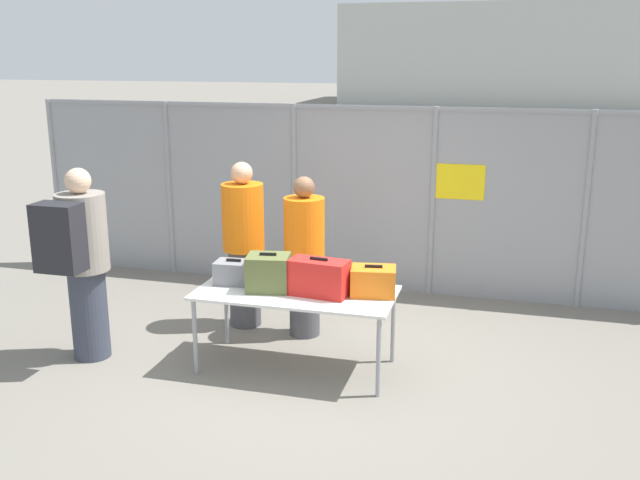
{
  "coord_description": "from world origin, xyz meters",
  "views": [
    {
      "loc": [
        1.7,
        -5.81,
        2.77
      ],
      "look_at": [
        -0.03,
        0.48,
        1.05
      ],
      "focal_mm": 40.0,
      "sensor_mm": 36.0,
      "label": 1
    }
  ],
  "objects_px": {
    "suitcase_olive": "(268,273)",
    "security_worker_near": "(304,255)",
    "inspection_table": "(296,297)",
    "suitcase_grey": "(234,272)",
    "suitcase_red": "(319,278)",
    "suitcase_orange": "(373,281)",
    "traveler_hooded": "(80,258)",
    "security_worker_far": "(244,243)",
    "utility_trailer": "(470,227)"
  },
  "relations": [
    {
      "from": "suitcase_red",
      "to": "traveler_hooded",
      "type": "bearing_deg",
      "value": -172.2
    },
    {
      "from": "traveler_hooded",
      "to": "security_worker_far",
      "type": "xyz_separation_m",
      "value": [
        1.1,
        1.21,
        -0.1
      ]
    },
    {
      "from": "inspection_table",
      "to": "security_worker_near",
      "type": "distance_m",
      "value": 0.81
    },
    {
      "from": "suitcase_grey",
      "to": "security_worker_near",
      "type": "distance_m",
      "value": 0.84
    },
    {
      "from": "traveler_hooded",
      "to": "security_worker_near",
      "type": "distance_m",
      "value": 2.1
    },
    {
      "from": "inspection_table",
      "to": "suitcase_olive",
      "type": "height_order",
      "value": "suitcase_olive"
    },
    {
      "from": "security_worker_near",
      "to": "utility_trailer",
      "type": "xyz_separation_m",
      "value": [
        1.39,
        3.54,
        -0.45
      ]
    },
    {
      "from": "traveler_hooded",
      "to": "utility_trailer",
      "type": "xyz_separation_m",
      "value": [
        3.17,
        4.65,
        -0.6
      ]
    },
    {
      "from": "security_worker_far",
      "to": "suitcase_red",
      "type": "bearing_deg",
      "value": 123.51
    },
    {
      "from": "inspection_table",
      "to": "suitcase_grey",
      "type": "xyz_separation_m",
      "value": [
        -0.61,
        0.07,
        0.16
      ]
    },
    {
      "from": "traveler_hooded",
      "to": "inspection_table",
      "type": "bearing_deg",
      "value": -5.01
    },
    {
      "from": "suitcase_red",
      "to": "security_worker_near",
      "type": "bearing_deg",
      "value": 114.54
    },
    {
      "from": "security_worker_far",
      "to": "utility_trailer",
      "type": "relative_size",
      "value": 0.47
    },
    {
      "from": "security_worker_near",
      "to": "utility_trailer",
      "type": "height_order",
      "value": "security_worker_near"
    },
    {
      "from": "suitcase_orange",
      "to": "utility_trailer",
      "type": "height_order",
      "value": "suitcase_orange"
    },
    {
      "from": "suitcase_olive",
      "to": "suitcase_red",
      "type": "distance_m",
      "value": 0.47
    },
    {
      "from": "suitcase_orange",
      "to": "suitcase_grey",
      "type": "bearing_deg",
      "value": -178.98
    },
    {
      "from": "suitcase_red",
      "to": "security_worker_far",
      "type": "height_order",
      "value": "security_worker_far"
    },
    {
      "from": "suitcase_red",
      "to": "suitcase_orange",
      "type": "relative_size",
      "value": 1.27
    },
    {
      "from": "suitcase_grey",
      "to": "suitcase_olive",
      "type": "distance_m",
      "value": 0.38
    },
    {
      "from": "suitcase_grey",
      "to": "utility_trailer",
      "type": "height_order",
      "value": "suitcase_grey"
    },
    {
      "from": "traveler_hooded",
      "to": "utility_trailer",
      "type": "distance_m",
      "value": 5.66
    },
    {
      "from": "inspection_table",
      "to": "suitcase_orange",
      "type": "relative_size",
      "value": 4.15
    },
    {
      "from": "suitcase_olive",
      "to": "utility_trailer",
      "type": "bearing_deg",
      "value": 71.1
    },
    {
      "from": "traveler_hooded",
      "to": "suitcase_olive",
      "type": "bearing_deg",
      "value": -4.28
    },
    {
      "from": "suitcase_grey",
      "to": "suitcase_orange",
      "type": "bearing_deg",
      "value": 1.02
    },
    {
      "from": "inspection_table",
      "to": "suitcase_orange",
      "type": "bearing_deg",
      "value": 8.22
    },
    {
      "from": "suitcase_orange",
      "to": "traveler_hooded",
      "type": "height_order",
      "value": "traveler_hooded"
    },
    {
      "from": "suitcase_grey",
      "to": "security_worker_far",
      "type": "height_order",
      "value": "security_worker_far"
    },
    {
      "from": "suitcase_grey",
      "to": "traveler_hooded",
      "type": "xyz_separation_m",
      "value": [
        -1.32,
        -0.41,
        0.15
      ]
    },
    {
      "from": "suitcase_grey",
      "to": "security_worker_far",
      "type": "bearing_deg",
      "value": 105.15
    },
    {
      "from": "suitcase_grey",
      "to": "suitcase_orange",
      "type": "xyz_separation_m",
      "value": [
        1.29,
        0.02,
        0.02
      ]
    },
    {
      "from": "inspection_table",
      "to": "suitcase_grey",
      "type": "relative_size",
      "value": 4.98
    },
    {
      "from": "inspection_table",
      "to": "suitcase_grey",
      "type": "height_order",
      "value": "suitcase_grey"
    },
    {
      "from": "suitcase_red",
      "to": "security_worker_near",
      "type": "xyz_separation_m",
      "value": [
        -0.37,
        0.82,
        -0.05
      ]
    },
    {
      "from": "suitcase_olive",
      "to": "suitcase_red",
      "type": "relative_size",
      "value": 0.77
    },
    {
      "from": "suitcase_red",
      "to": "suitcase_grey",
      "type": "bearing_deg",
      "value": 172.39
    },
    {
      "from": "suitcase_grey",
      "to": "suitcase_olive",
      "type": "relative_size",
      "value": 0.85
    },
    {
      "from": "security_worker_far",
      "to": "utility_trailer",
      "type": "bearing_deg",
      "value": -136.44
    },
    {
      "from": "security_worker_near",
      "to": "security_worker_far",
      "type": "bearing_deg",
      "value": 2.52
    },
    {
      "from": "security_worker_far",
      "to": "suitcase_grey",
      "type": "bearing_deg",
      "value": 89.71
    },
    {
      "from": "security_worker_far",
      "to": "traveler_hooded",
      "type": "bearing_deg",
      "value": 32.31
    },
    {
      "from": "suitcase_olive",
      "to": "security_worker_near",
      "type": "relative_size",
      "value": 0.26
    },
    {
      "from": "suitcase_olive",
      "to": "suitcase_orange",
      "type": "xyz_separation_m",
      "value": [
        0.92,
        0.12,
        -0.04
      ]
    },
    {
      "from": "suitcase_grey",
      "to": "suitcase_olive",
      "type": "height_order",
      "value": "suitcase_olive"
    },
    {
      "from": "inspection_table",
      "to": "suitcase_orange",
      "type": "xyz_separation_m",
      "value": [
        0.68,
        0.1,
        0.18
      ]
    },
    {
      "from": "suitcase_grey",
      "to": "security_worker_far",
      "type": "distance_m",
      "value": 0.83
    },
    {
      "from": "suitcase_red",
      "to": "utility_trailer",
      "type": "xyz_separation_m",
      "value": [
        1.02,
        4.36,
        -0.5
      ]
    },
    {
      "from": "inspection_table",
      "to": "suitcase_olive",
      "type": "bearing_deg",
      "value": -175.29
    },
    {
      "from": "inspection_table",
      "to": "utility_trailer",
      "type": "distance_m",
      "value": 4.51
    }
  ]
}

